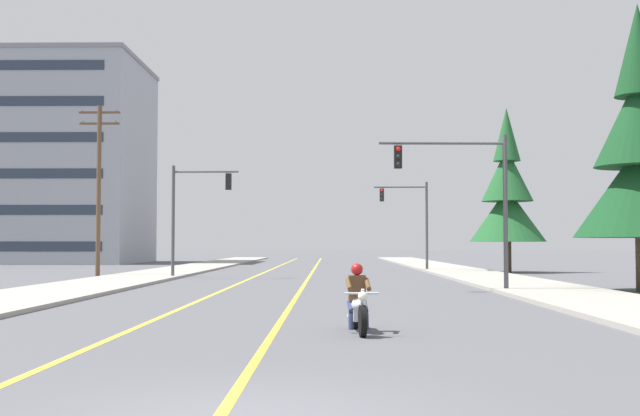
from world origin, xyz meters
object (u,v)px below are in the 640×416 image
at_px(traffic_signal_near_right, 469,187).
at_px(apartment_building_far_left_block, 43,162).
at_px(utility_pole_left_near, 99,184).
at_px(traffic_signal_near_left, 191,205).
at_px(traffic_signal_mid_right, 412,213).
at_px(motorcycle_with_rider, 358,305).
at_px(conifer_tree_right_verge_far, 507,197).
at_px(conifer_tree_right_verge_near, 640,158).

bearing_deg(traffic_signal_near_right, apartment_building_far_left_block, 125.99).
distance_m(traffic_signal_near_right, utility_pole_left_near, 23.63).
relative_size(traffic_signal_near_left, utility_pole_left_near, 0.63).
bearing_deg(traffic_signal_mid_right, traffic_signal_near_left, -138.77).
distance_m(motorcycle_with_rider, traffic_signal_near_right, 15.42).
relative_size(traffic_signal_near_left, conifer_tree_right_verge_far, 0.57).
xyz_separation_m(traffic_signal_mid_right, apartment_building_far_left_block, (-34.56, 23.55, 6.12)).
height_order(traffic_signal_mid_right, utility_pole_left_near, utility_pole_left_near).
height_order(traffic_signal_near_right, utility_pole_left_near, utility_pole_left_near).
distance_m(traffic_signal_near_left, utility_pole_left_near, 6.30).
distance_m(traffic_signal_near_right, traffic_signal_near_left, 17.79).
xyz_separation_m(motorcycle_with_rider, traffic_signal_near_right, (4.87, 14.20, 3.52)).
height_order(motorcycle_with_rider, conifer_tree_right_verge_far, conifer_tree_right_verge_far).
relative_size(traffic_signal_near_right, conifer_tree_right_verge_far, 0.57).
relative_size(motorcycle_with_rider, traffic_signal_near_left, 0.35).
relative_size(traffic_signal_mid_right, conifer_tree_right_verge_far, 0.57).
distance_m(utility_pole_left_near, conifer_tree_right_verge_far, 26.07).
xyz_separation_m(utility_pole_left_near, conifer_tree_right_verge_far, (25.14, 6.90, -0.35)).
xyz_separation_m(motorcycle_with_rider, traffic_signal_mid_right, (5.11, 37.92, 3.44)).
relative_size(utility_pole_left_near, apartment_building_far_left_block, 0.49).
height_order(traffic_signal_near_left, apartment_building_far_left_block, apartment_building_far_left_block).
relative_size(motorcycle_with_rider, traffic_signal_mid_right, 0.35).
distance_m(motorcycle_with_rider, traffic_signal_mid_right, 38.42).
xyz_separation_m(traffic_signal_near_right, conifer_tree_right_verge_far, (6.28, 21.08, 0.91)).
height_order(motorcycle_with_rider, conifer_tree_right_verge_near, conifer_tree_right_verge_near).
bearing_deg(apartment_building_far_left_block, traffic_signal_mid_right, -34.27).
xyz_separation_m(traffic_signal_mid_right, utility_pole_left_near, (-19.10, -9.53, 1.34)).
height_order(conifer_tree_right_verge_near, conifer_tree_right_verge_far, conifer_tree_right_verge_near).
bearing_deg(conifer_tree_right_verge_far, traffic_signal_near_left, -154.99).
height_order(traffic_signal_mid_right, conifer_tree_right_verge_near, conifer_tree_right_verge_near).
xyz_separation_m(traffic_signal_near_right, traffic_signal_mid_right, (0.23, 23.72, -0.09)).
bearing_deg(apartment_building_far_left_block, conifer_tree_right_verge_far, -32.82).
bearing_deg(traffic_signal_mid_right, conifer_tree_right_verge_near, -74.48).
height_order(traffic_signal_near_left, conifer_tree_right_verge_near, conifer_tree_right_verge_near).
xyz_separation_m(traffic_signal_near_left, utility_pole_left_near, (-5.77, 2.14, 1.34)).
xyz_separation_m(traffic_signal_near_left, apartment_building_far_left_block, (-21.24, 35.23, 6.13)).
bearing_deg(traffic_signal_near_left, motorcycle_with_rider, -72.62).
xyz_separation_m(conifer_tree_right_verge_near, conifer_tree_right_verge_far, (-0.51, 20.97, -0.24)).
distance_m(traffic_signal_near_left, apartment_building_far_left_block, 41.59).
height_order(motorcycle_with_rider, utility_pole_left_near, utility_pole_left_near).
xyz_separation_m(traffic_signal_near_left, conifer_tree_right_verge_near, (19.88, -11.93, 1.23)).
xyz_separation_m(conifer_tree_right_verge_near, apartment_building_far_left_block, (-41.12, 47.16, 4.89)).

